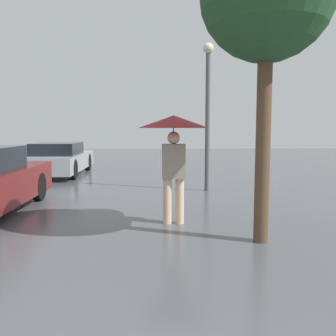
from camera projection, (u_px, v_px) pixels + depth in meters
The scene contains 3 objects.
pedestrian at pixel (174, 134), 6.41m from camera, with size 1.23×1.23×1.89m.
parked_car_farthest at pixel (59, 159), 13.44m from camera, with size 1.75×4.35×1.15m.
street_lamp at pixel (208, 101), 9.79m from camera, with size 0.28×0.28×3.86m.
Camera 1 is at (0.23, -0.63, 1.67)m, focal length 40.00 mm.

